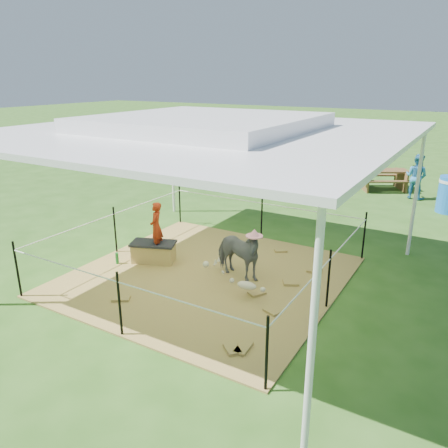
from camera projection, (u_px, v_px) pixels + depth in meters
The scene contains 13 objects.
ground at pixel (207, 277), 8.04m from camera, with size 90.00×90.00×0.00m, color #2D5919.
hay_patch at pixel (207, 276), 8.04m from camera, with size 4.60×4.60×0.03m, color brown.
canopy_tent at pixel (205, 128), 7.18m from camera, with size 6.30×6.30×2.90m.
rope_fence at pixel (207, 244), 7.84m from camera, with size 4.54×4.54×1.00m.
straw_bale at pixel (154, 253), 8.58m from camera, with size 0.80×0.40×0.36m, color #B28340.
dark_cloth at pixel (153, 243), 8.52m from camera, with size 0.86×0.45×0.04m, color black.
woman at pixel (156, 222), 8.32m from camera, with size 0.35×0.23×0.96m, color #A2270F.
green_bottle at pixel (117, 258), 8.50m from camera, with size 0.06×0.06×0.22m, color #197227.
pony at pixel (237, 254), 7.80m from camera, with size 0.50×1.11×0.93m, color #4F5055.
pink_hat at pixel (237, 225), 7.62m from camera, with size 0.29×0.29×0.13m, color pink.
foal at pixel (247, 284), 7.14m from camera, with size 0.91×0.50×0.50m, color #C1B28D, non-canonical shape.
picnic_table_near at pixel (382, 180), 14.13m from camera, with size 1.56×1.12×0.65m, color brown.
distant_person at pixel (416, 177), 12.97m from camera, with size 0.65×0.51×1.34m, color teal.
Camera 1 is at (3.98, -6.13, 3.51)m, focal length 35.00 mm.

